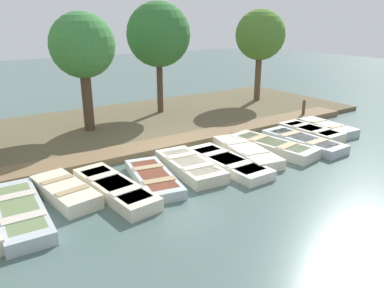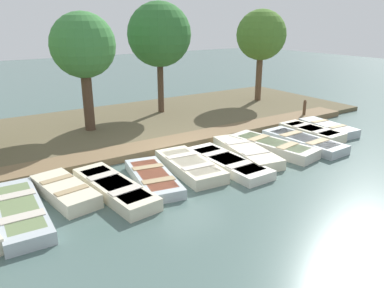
% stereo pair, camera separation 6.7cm
% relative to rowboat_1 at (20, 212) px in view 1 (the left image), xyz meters
% --- Properties ---
extents(ground_plane, '(80.00, 80.00, 0.00)m').
position_rel_rowboat_1_xyz_m(ground_plane, '(-1.34, 5.91, -0.18)').
color(ground_plane, '#4C6660').
extents(shore_bank, '(8.00, 24.00, 0.20)m').
position_rel_rowboat_1_xyz_m(shore_bank, '(-6.34, 5.91, -0.08)').
color(shore_bank, brown).
rests_on(shore_bank, ground_plane).
extents(dock_walkway, '(1.23, 19.99, 0.26)m').
position_rel_rowboat_1_xyz_m(dock_walkway, '(-2.71, 5.91, -0.05)').
color(dock_walkway, brown).
rests_on(dock_walkway, ground_plane).
extents(rowboat_1, '(3.59, 1.22, 0.36)m').
position_rel_rowboat_1_xyz_m(rowboat_1, '(0.00, 0.00, 0.00)').
color(rowboat_1, '#B2BCC1').
rests_on(rowboat_1, ground_plane).
extents(rowboat_2, '(2.74, 1.39, 0.42)m').
position_rel_rowboat_1_xyz_m(rowboat_2, '(-0.50, 1.29, 0.03)').
color(rowboat_2, beige).
rests_on(rowboat_2, ground_plane).
extents(rowboat_3, '(3.56, 1.40, 0.39)m').
position_rel_rowboat_1_xyz_m(rowboat_3, '(0.08, 2.55, 0.02)').
color(rowboat_3, beige).
rests_on(rowboat_3, ground_plane).
extents(rowboat_4, '(3.12, 1.60, 0.33)m').
position_rel_rowboat_1_xyz_m(rowboat_4, '(-0.02, 3.87, -0.02)').
color(rowboat_4, '#B2BCC1').
rests_on(rowboat_4, ground_plane).
extents(rowboat_5, '(3.12, 1.45, 0.39)m').
position_rel_rowboat_1_xyz_m(rowboat_5, '(-0.17, 5.33, 0.02)').
color(rowboat_5, beige).
rests_on(rowboat_5, ground_plane).
extents(rowboat_6, '(3.51, 1.23, 0.34)m').
position_rel_rowboat_1_xyz_m(rowboat_6, '(0.23, 6.61, -0.01)').
color(rowboat_6, silver).
rests_on(rowboat_6, ground_plane).
extents(rowboat_7, '(3.50, 1.66, 0.39)m').
position_rel_rowboat_1_xyz_m(rowboat_7, '(-0.19, 7.85, 0.01)').
color(rowboat_7, beige).
rests_on(rowboat_7, ground_plane).
extents(rowboat_8, '(3.61, 1.73, 0.40)m').
position_rel_rowboat_1_xyz_m(rowboat_8, '(-0.09, 9.09, 0.02)').
color(rowboat_8, beige).
rests_on(rowboat_8, ground_plane).
extents(rowboat_9, '(3.48, 1.36, 0.37)m').
position_rel_rowboat_1_xyz_m(rowboat_9, '(0.13, 10.60, 0.00)').
color(rowboat_9, '#B2BCC1').
rests_on(rowboat_9, ground_plane).
extents(rowboat_10, '(2.78, 1.17, 0.41)m').
position_rel_rowboat_1_xyz_m(rowboat_10, '(-0.52, 11.84, 0.03)').
color(rowboat_10, beige).
rests_on(rowboat_10, ground_plane).
extents(rowboat_11, '(2.76, 1.16, 0.38)m').
position_rel_rowboat_1_xyz_m(rowboat_11, '(-0.61, 13.09, 0.01)').
color(rowboat_11, '#B2BCC1').
rests_on(rowboat_11, ground_plane).
extents(mooring_post_far, '(0.15, 0.15, 1.02)m').
position_rel_rowboat_1_xyz_m(mooring_post_far, '(-2.62, 13.80, 0.34)').
color(mooring_post_far, brown).
rests_on(mooring_post_far, ground_plane).
extents(park_tree_left, '(2.69, 2.69, 5.18)m').
position_rel_rowboat_1_xyz_m(park_tree_left, '(-6.15, 3.99, 3.58)').
color(park_tree_left, '#4C3828').
rests_on(park_tree_left, ground_plane).
extents(park_tree_center, '(3.16, 3.16, 5.69)m').
position_rel_rowboat_1_xyz_m(park_tree_center, '(-7.32, 8.20, 3.91)').
color(park_tree_center, '#4C3828').
rests_on(park_tree_center, ground_plane).
extents(park_tree_right, '(2.84, 2.84, 5.39)m').
position_rel_rowboat_1_xyz_m(park_tree_right, '(-6.76, 14.49, 3.76)').
color(park_tree_right, brown).
rests_on(park_tree_right, ground_plane).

